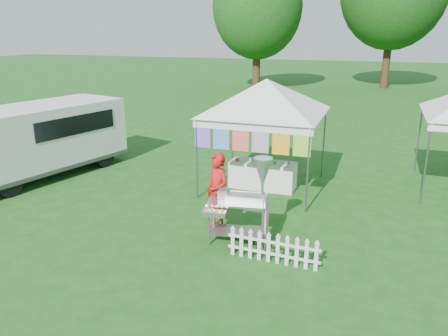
% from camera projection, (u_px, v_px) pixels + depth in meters
% --- Properties ---
extents(ground, '(120.00, 120.00, 0.00)m').
position_uv_depth(ground, '(221.00, 240.00, 9.17)').
color(ground, '#184D16').
rests_on(ground, ground).
extents(canopy_main, '(4.24, 4.24, 3.45)m').
position_uv_depth(canopy_main, '(267.00, 79.00, 11.41)').
color(canopy_main, '#59595E').
rests_on(canopy_main, ground).
extents(tree_left, '(6.40, 6.40, 9.53)m').
position_uv_depth(tree_left, '(258.00, 7.00, 30.90)').
color(tree_left, '#381E14').
rests_on(tree_left, ground).
extents(donut_cart, '(1.33, 1.09, 1.83)m').
position_uv_depth(donut_cart, '(247.00, 194.00, 8.72)').
color(donut_cart, gray).
rests_on(donut_cart, ground).
extents(vendor, '(0.75, 0.69, 1.73)m').
position_uv_depth(vendor, '(217.00, 192.00, 9.46)').
color(vendor, red).
rests_on(vendor, ground).
extents(cargo_van, '(3.22, 5.42, 2.11)m').
position_uv_depth(cargo_van, '(43.00, 138.00, 13.08)').
color(cargo_van, silver).
rests_on(cargo_van, ground).
extents(picket_fence, '(1.80, 0.10, 0.56)m').
position_uv_depth(picket_fence, '(273.00, 249.00, 8.18)').
color(picket_fence, silver).
rests_on(picket_fence, ground).
extents(display_table, '(1.80, 0.70, 0.74)m').
position_uv_depth(display_table, '(263.00, 175.00, 12.12)').
color(display_table, white).
rests_on(display_table, ground).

